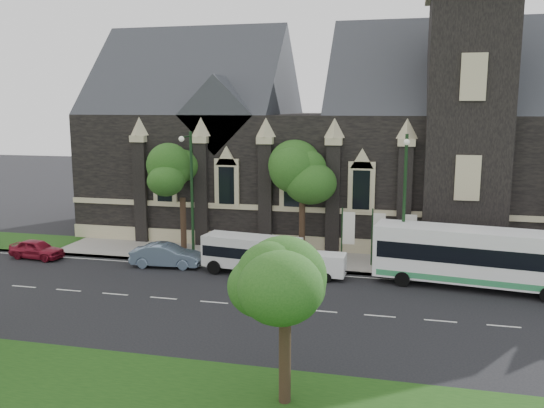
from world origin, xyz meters
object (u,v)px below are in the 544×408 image
(shuttle_bus, at_px, (252,252))
(sedan, at_px, (166,255))
(tree_walk_left, at_px, (186,174))
(tree_walk_right, at_px, (306,176))
(street_lamp_near, at_px, (404,198))
(car_far_red, at_px, (37,249))
(street_lamp_mid, at_px, (191,190))
(banner_flag_center, at_px, (376,233))
(banner_flag_right, at_px, (407,234))
(box_trailer, at_px, (329,265))
(tree_park_east, at_px, (291,279))
(tour_coach, at_px, (480,257))
(banner_flag_left, at_px, (346,231))

(shuttle_bus, height_order, sedan, shuttle_bus)
(tree_walk_left, relative_size, shuttle_bus, 1.17)
(tree_walk_right, xyz_separation_m, shuttle_bus, (-2.59, -4.96, -4.40))
(shuttle_bus, bearing_deg, street_lamp_near, 16.12)
(car_far_red, bearing_deg, street_lamp_mid, -77.95)
(banner_flag_center, distance_m, sedan, 14.13)
(street_lamp_mid, bearing_deg, street_lamp_near, 0.00)
(sedan, relative_size, car_far_red, 1.19)
(tree_walk_left, bearing_deg, banner_flag_right, -6.04)
(box_trailer, distance_m, sedan, 11.00)
(tree_park_east, distance_m, tour_coach, 17.55)
(street_lamp_near, distance_m, banner_flag_left, 4.99)
(banner_flag_center, bearing_deg, sedan, -167.64)
(car_far_red, bearing_deg, tree_walk_left, -57.04)
(banner_flag_center, distance_m, car_far_red, 23.78)
(street_lamp_near, bearing_deg, tree_walk_right, 151.94)
(tree_park_east, height_order, sedan, tree_park_east)
(tree_walk_left, height_order, street_lamp_mid, street_lamp_mid)
(banner_flag_left, distance_m, shuttle_bus, 6.60)
(sedan, bearing_deg, car_far_red, 85.90)
(street_lamp_near, relative_size, box_trailer, 3.02)
(tree_park_east, distance_m, tree_walk_right, 20.29)
(shuttle_bus, xyz_separation_m, box_trailer, (4.95, 0.03, -0.52))
(street_lamp_near, distance_m, street_lamp_mid, 14.00)
(tree_park_east, distance_m, street_lamp_mid, 19.32)
(tree_walk_right, bearing_deg, car_far_red, -165.13)
(street_lamp_near, bearing_deg, box_trailer, -163.45)
(tree_park_east, relative_size, street_lamp_mid, 0.70)
(tree_park_east, height_order, shuttle_bus, tree_park_east)
(street_lamp_mid, relative_size, tour_coach, 0.73)
(banner_flag_left, relative_size, banner_flag_center, 1.00)
(banner_flag_center, bearing_deg, box_trailer, -130.10)
(street_lamp_near, height_order, shuttle_bus, street_lamp_near)
(tour_coach, xyz_separation_m, sedan, (-19.90, 0.08, -1.16))
(sedan, height_order, car_far_red, sedan)
(banner_flag_center, relative_size, banner_flag_right, 1.00)
(tree_walk_left, height_order, banner_flag_center, tree_walk_left)
(street_lamp_near, xyz_separation_m, sedan, (-15.43, -1.10, -4.33))
(tree_walk_left, height_order, sedan, tree_walk_left)
(banner_flag_left, bearing_deg, banner_flag_right, 0.00)
(tree_walk_right, relative_size, banner_flag_right, 1.95)
(street_lamp_mid, distance_m, banner_flag_center, 12.73)
(tree_park_east, xyz_separation_m, shuttle_bus, (-5.56, 15.07, -3.20))
(street_lamp_near, xyz_separation_m, street_lamp_mid, (-14.00, 0.00, 0.00))
(tour_coach, bearing_deg, tree_walk_left, 174.67)
(tree_walk_right, xyz_separation_m, street_lamp_near, (6.79, -3.62, -0.71))
(banner_flag_right, bearing_deg, tree_walk_left, 173.96)
(banner_flag_left, bearing_deg, street_lamp_mid, -169.50)
(tour_coach, bearing_deg, shuttle_bus, -171.36)
(tree_park_east, height_order, banner_flag_left, tree_park_east)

